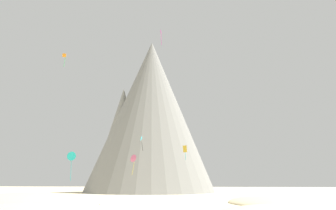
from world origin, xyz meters
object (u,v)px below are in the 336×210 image
at_px(bush_ridge_crest, 80,203).
at_px(kite_gold_low, 185,150).
at_px(rock_massif, 148,115).
at_px(bush_near_right, 29,207).
at_px(kite_teal_low, 71,156).
at_px(kite_cyan_low, 142,139).
at_px(kite_rainbow_low, 133,158).
at_px(kite_orange_high, 64,57).
at_px(bush_far_left, 36,210).
at_px(kite_magenta_high, 161,35).
at_px(bush_low_patch, 100,206).

bearing_deg(bush_ridge_crest, kite_gold_low, 42.67).
bearing_deg(rock_massif, bush_near_right, -91.57).
height_order(kite_teal_low, kite_cyan_low, kite_cyan_low).
bearing_deg(bush_near_right, kite_rainbow_low, 83.54).
bearing_deg(rock_massif, bush_ridge_crest, -88.13).
distance_m(kite_orange_high, kite_teal_low, 24.58).
relative_size(kite_cyan_low, kite_rainbow_low, 0.62).
relative_size(bush_ridge_crest, kite_rainbow_low, 0.26).
bearing_deg(bush_ridge_crest, bush_near_right, -118.41).
distance_m(bush_near_right, rock_massif, 79.13).
distance_m(rock_massif, kite_orange_high, 53.70).
distance_m(rock_massif, kite_cyan_low, 51.36).
bearing_deg(kite_teal_low, kite_orange_high, -59.27).
relative_size(bush_far_left, kite_rainbow_low, 0.30).
height_order(bush_ridge_crest, kite_rainbow_low, kite_rainbow_low).
distance_m(kite_cyan_low, kite_magenta_high, 27.19).
xyz_separation_m(kite_cyan_low, kite_gold_low, (10.29, -2.53, -2.96)).
bearing_deg(kite_gold_low, bush_low_patch, -75.61).
bearing_deg(bush_far_left, kite_cyan_low, 74.97).
relative_size(bush_near_right, kite_cyan_low, 0.32).
xyz_separation_m(bush_ridge_crest, bush_far_left, (-1.36, -10.40, -0.08)).
distance_m(bush_near_right, kite_teal_low, 21.61).
bearing_deg(rock_massif, kite_cyan_low, -80.10).
relative_size(rock_massif, kite_orange_high, 17.70).
distance_m(bush_near_right, kite_rainbow_low, 42.20).
distance_m(bush_ridge_crest, rock_massif, 72.11).
xyz_separation_m(bush_far_left, rock_massif, (-0.79, 75.90, 30.16)).
height_order(bush_far_left, kite_orange_high, kite_orange_high).
relative_size(kite_cyan_low, kite_gold_low, 1.11).
relative_size(rock_massif, kite_rainbow_low, 11.12).
xyz_separation_m(bush_near_right, bush_ridge_crest, (4.15, 7.67, -0.01)).
distance_m(kite_orange_high, kite_cyan_low, 27.56).
xyz_separation_m(bush_far_left, kite_teal_low, (-6.53, 22.15, 8.81)).
bearing_deg(kite_gold_low, kite_rainbow_low, 178.72).
relative_size(kite_orange_high, kite_teal_low, 0.58).
xyz_separation_m(kite_orange_high, kite_gold_low, (28.93, 2.33, -22.67)).
relative_size(kite_teal_low, kite_rainbow_low, 1.08).
bearing_deg(bush_ridge_crest, kite_teal_low, 123.88).
relative_size(bush_near_right, kite_gold_low, 0.35).
bearing_deg(kite_orange_high, kite_gold_low, 63.48).
distance_m(rock_massif, kite_rainbow_low, 38.28).
height_order(bush_low_patch, kite_cyan_low, kite_cyan_low).
bearing_deg(kite_orange_high, rock_massif, 137.79).
bearing_deg(kite_teal_low, kite_gold_low, 142.58).
xyz_separation_m(bush_near_right, kite_orange_high, (-8.29, 20.54, 32.86)).
xyz_separation_m(kite_rainbow_low, kite_magenta_high, (10.13, -15.21, 30.14)).
xyz_separation_m(rock_massif, kite_magenta_high, (12.74, -47.61, 9.90)).
relative_size(rock_massif, kite_teal_low, 10.32).
bearing_deg(kite_rainbow_low, bush_far_left, -63.99).
relative_size(bush_low_patch, kite_magenta_high, 0.38).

